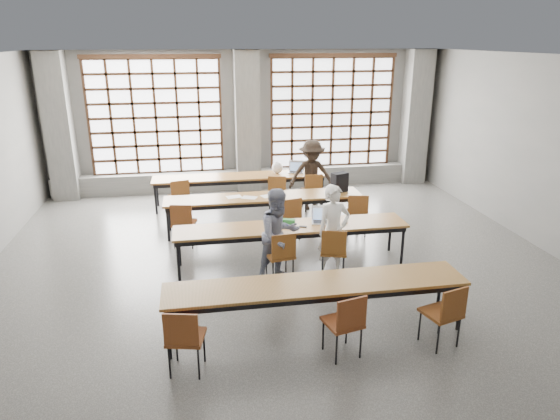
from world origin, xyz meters
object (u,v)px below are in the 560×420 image
(desk_row_a, at_px, (240,178))
(chair_back_left, at_px, (179,194))
(phone, at_px, (303,227))
(student_back, at_px, (312,175))
(mouse, at_px, (345,222))
(chair_front_right, at_px, (334,248))
(green_box, at_px, (288,222))
(red_pouch, at_px, (186,334))
(desk_row_c, at_px, (291,229))
(chair_near_mid, at_px, (346,319))
(desk_row_b, at_px, (264,199))
(chair_front_left, at_px, (281,252))
(backpack, at_px, (340,182))
(chair_near_left, at_px, (184,335))
(plastic_bag, at_px, (277,168))
(laptop_front, at_px, (322,218))
(laptop_back, at_px, (296,169))
(desk_row_d, at_px, (316,287))
(chair_near_right, at_px, (446,310))
(chair_mid_left, at_px, (183,220))
(student_female, at_px, (279,235))
(chair_mid_centre, at_px, (290,214))
(chair_mid_right, at_px, (357,210))
(student_male, at_px, (333,231))
(chair_back_mid, at_px, (277,190))
(chair_back_right, at_px, (313,188))

(desk_row_a, bearing_deg, chair_back_left, -155.59)
(phone, bearing_deg, student_back, 74.10)
(mouse, bearing_deg, desk_row_a, 113.85)
(chair_front_right, xyz_separation_m, phone, (-0.40, 0.53, 0.20))
(green_box, relative_size, red_pouch, 1.25)
(desk_row_c, bearing_deg, chair_near_mid, -87.11)
(chair_near_mid, height_order, green_box, chair_near_mid)
(desk_row_b, distance_m, chair_front_left, 2.38)
(backpack, relative_size, red_pouch, 2.00)
(chair_near_left, distance_m, backpack, 5.55)
(plastic_bag, distance_m, red_pouch, 6.49)
(laptop_front, bearing_deg, laptop_back, 85.97)
(desk_row_c, distance_m, mouse, 0.95)
(desk_row_d, height_order, student_back, student_back)
(laptop_back, distance_m, green_box, 3.54)
(desk_row_a, relative_size, chair_near_right, 4.55)
(chair_back_left, height_order, plastic_bag, plastic_bag)
(chair_mid_left, height_order, student_female, student_female)
(chair_near_left, distance_m, mouse, 3.88)
(chair_mid_centre, distance_m, chair_front_left, 1.81)
(chair_mid_right, distance_m, chair_front_left, 2.53)
(student_male, bearing_deg, student_back, 70.26)
(chair_back_mid, distance_m, chair_mid_centre, 1.66)
(student_male, bearing_deg, student_female, 167.55)
(chair_mid_right, xyz_separation_m, laptop_back, (-0.75, 2.40, 0.25))
(student_male, bearing_deg, chair_back_left, 115.38)
(desk_row_c, height_order, chair_front_left, chair_front_left)
(phone, bearing_deg, chair_near_left, -126.73)
(chair_near_left, xyz_separation_m, backpack, (3.16, 4.54, 0.39))
(chair_mid_left, bearing_deg, chair_near_right, -49.58)
(desk_row_d, bearing_deg, chair_mid_centre, 85.34)
(chair_front_right, relative_size, red_pouch, 4.40)
(desk_row_c, xyz_separation_m, laptop_back, (0.80, 3.51, 0.13))
(chair_back_right, distance_m, green_box, 2.92)
(chair_back_mid, bearing_deg, chair_near_mid, -90.83)
(desk_row_b, xyz_separation_m, chair_back_right, (1.27, 1.03, -0.13))
(desk_row_d, bearing_deg, chair_front_left, 97.92)
(student_male, distance_m, backpack, 2.42)
(chair_mid_right, height_order, backpack, backpack)
(chair_mid_left, distance_m, mouse, 3.03)
(chair_mid_right, bearing_deg, green_box, -147.03)
(chair_front_right, relative_size, mouse, 8.98)
(chair_near_mid, xyz_separation_m, student_back, (0.90, 5.65, 0.27))
(desk_row_d, distance_m, student_female, 1.64)
(chair_near_right, bearing_deg, plastic_bag, 100.11)
(chair_front_left, xyz_separation_m, backpack, (1.65, 2.42, 0.39))
(desk_row_d, relative_size, backpack, 10.00)
(phone, bearing_deg, chair_mid_left, 149.05)
(student_back, xyz_separation_m, plastic_bag, (-0.70, 0.55, 0.07))
(laptop_front, bearing_deg, desk_row_d, -106.08)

